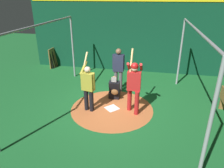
{
  "coord_description": "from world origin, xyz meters",
  "views": [
    {
      "loc": [
        6.29,
        1.27,
        3.75
      ],
      "look_at": [
        0.0,
        0.0,
        0.95
      ],
      "focal_mm": 33.32,
      "sensor_mm": 36.0,
      "label": 1
    }
  ],
  "objects_px": {
    "catcher": "(114,90)",
    "umpire": "(118,68)",
    "batter": "(134,83)",
    "visitor": "(88,86)",
    "bat_rack": "(54,58)",
    "home_plate": "(112,108)"
  },
  "relations": [
    {
      "from": "bat_rack",
      "to": "visitor",
      "type": "bearing_deg",
      "value": 38.32
    },
    {
      "from": "batter",
      "to": "umpire",
      "type": "height_order",
      "value": "batter"
    },
    {
      "from": "catcher",
      "to": "umpire",
      "type": "height_order",
      "value": "umpire"
    },
    {
      "from": "catcher",
      "to": "umpire",
      "type": "relative_size",
      "value": 0.51
    },
    {
      "from": "catcher",
      "to": "bat_rack",
      "type": "relative_size",
      "value": 0.87
    },
    {
      "from": "home_plate",
      "to": "bat_rack",
      "type": "xyz_separation_m",
      "value": [
        -3.93,
        -4.07,
        0.48
      ]
    },
    {
      "from": "visitor",
      "to": "bat_rack",
      "type": "xyz_separation_m",
      "value": [
        -4.18,
        -3.31,
        -0.43
      ]
    },
    {
      "from": "visitor",
      "to": "catcher",
      "type": "bearing_deg",
      "value": 159.47
    },
    {
      "from": "home_plate",
      "to": "umpire",
      "type": "xyz_separation_m",
      "value": [
        -1.51,
        -0.04,
        1.0
      ]
    },
    {
      "from": "catcher",
      "to": "visitor",
      "type": "bearing_deg",
      "value": -32.65
    },
    {
      "from": "batter",
      "to": "umpire",
      "type": "bearing_deg",
      "value": -153.6
    },
    {
      "from": "umpire",
      "to": "bat_rack",
      "type": "height_order",
      "value": "umpire"
    },
    {
      "from": "catcher",
      "to": "home_plate",
      "type": "bearing_deg",
      "value": 4.79
    },
    {
      "from": "batter",
      "to": "visitor",
      "type": "height_order",
      "value": "batter"
    },
    {
      "from": "batter",
      "to": "visitor",
      "type": "distance_m",
      "value": 1.52
    },
    {
      "from": "batter",
      "to": "catcher",
      "type": "distance_m",
      "value": 1.41
    },
    {
      "from": "catcher",
      "to": "umpire",
      "type": "distance_m",
      "value": 0.95
    },
    {
      "from": "catcher",
      "to": "bat_rack",
      "type": "bearing_deg",
      "value": -127.8
    },
    {
      "from": "bat_rack",
      "to": "batter",
      "type": "bearing_deg",
      "value": 50.23
    },
    {
      "from": "batter",
      "to": "catcher",
      "type": "relative_size",
      "value": 2.31
    },
    {
      "from": "catcher",
      "to": "bat_rack",
      "type": "xyz_separation_m",
      "value": [
        -3.1,
        -4.0,
        0.14
      ]
    },
    {
      "from": "umpire",
      "to": "visitor",
      "type": "xyz_separation_m",
      "value": [
        1.76,
        -0.72,
        -0.09
      ]
    }
  ]
}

